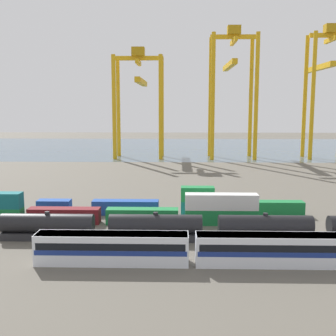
{
  "coord_description": "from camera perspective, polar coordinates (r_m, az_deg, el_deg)",
  "views": [
    {
      "loc": [
        -2.26,
        -71.02,
        19.59
      ],
      "look_at": [
        -5.05,
        33.6,
        4.24
      ],
      "focal_mm": 44.75,
      "sensor_mm": 36.0,
      "label": 1
    }
  ],
  "objects": [
    {
      "name": "shipping_container_3",
      "position": [
        71.19,
        -3.51,
        -6.56
      ],
      "size": [
        12.1,
        2.44,
        2.6
      ],
      "primitive_type": "cube",
      "color": "#197538",
      "rests_on": "ground_plane"
    },
    {
      "name": "harbour_water",
      "position": [
        203.63,
        2.16,
        2.82
      ],
      "size": [
        400.0,
        110.0,
        0.01
      ],
      "primitive_type": "cube",
      "color": "#475B6B",
      "rests_on": "ground_plane"
    },
    {
      "name": "shipping_container_2",
      "position": [
        73.54,
        -13.94,
        -6.31
      ],
      "size": [
        12.1,
        2.44,
        2.6
      ],
      "primitive_type": "cube",
      "color": "maroon",
      "rests_on": "ground_plane"
    },
    {
      "name": "ground_plane",
      "position": [
        112.76,
        2.66,
        -1.67
      ],
      "size": [
        420.0,
        420.0,
        0.0
      ],
      "primitive_type": "plane",
      "color": "#5B564C"
    },
    {
      "name": "shipping_container_7",
      "position": [
        77.52,
        -5.8,
        -5.35
      ],
      "size": [
        12.1,
        2.44,
        2.6
      ],
      "primitive_type": "cube",
      "color": "#1C4299",
      "rests_on": "ground_plane"
    },
    {
      "name": "gantry_crane_central",
      "position": [
        165.49,
        8.73,
        11.81
      ],
      "size": [
        17.48,
        35.53,
        49.33
      ],
      "color": "gold",
      "rests_on": "ground_plane"
    },
    {
      "name": "passenger_train",
      "position": [
        53.28,
        3.28,
        -10.78
      ],
      "size": [
        39.24,
        3.14,
        3.9
      ],
      "color": "silver",
      "rests_on": "ground_plane"
    },
    {
      "name": "gantry_crane_west",
      "position": [
        165.3,
        -3.93,
        10.38
      ],
      "size": [
        18.91,
        36.49,
        41.71
      ],
      "color": "gold",
      "rests_on": "ground_plane"
    },
    {
      "name": "shipping_container_9",
      "position": [
        76.39,
        4.04,
        -3.53
      ],
      "size": [
        6.04,
        2.44,
        2.6
      ],
      "primitive_type": "cube",
      "color": "#197538",
      "rests_on": "shipping_container_8"
    },
    {
      "name": "shipping_container_6",
      "position": [
        80.26,
        -15.22,
        -5.13
      ],
      "size": [
        6.04,
        2.44,
        2.6
      ],
      "primitive_type": "cube",
      "color": "#1C4299",
      "rests_on": "ground_plane"
    },
    {
      "name": "shipping_container_10",
      "position": [
        78.66,
        13.71,
        -5.34
      ],
      "size": [
        12.1,
        2.44,
        2.6
      ],
      "primitive_type": "cube",
      "color": "#197538",
      "rests_on": "ground_plane"
    },
    {
      "name": "shipping_container_8",
      "position": [
        76.97,
        4.02,
        -5.42
      ],
      "size": [
        6.04,
        2.44,
        2.6
      ],
      "primitive_type": "cube",
      "color": "#146066",
      "rests_on": "ground_plane"
    },
    {
      "name": "freight_tank_row",
      "position": [
        63.62,
        13.08,
        -7.96
      ],
      "size": [
        78.09,
        2.76,
        4.22
      ],
      "color": "#232326",
      "rests_on": "ground_plane"
    },
    {
      "name": "gantry_crane_east",
      "position": [
        173.5,
        20.75,
        11.14
      ],
      "size": [
        15.66,
        34.19,
        49.74
      ],
      "color": "gold",
      "rests_on": "ground_plane"
    },
    {
      "name": "shipping_container_5",
      "position": [
        70.65,
        7.29,
        -4.55
      ],
      "size": [
        12.1,
        2.44,
        2.6
      ],
      "primitive_type": "cube",
      "color": "silver",
      "rests_on": "shipping_container_4"
    },
    {
      "name": "shipping_container_4",
      "position": [
        71.28,
        7.25,
        -6.59
      ],
      "size": [
        12.1,
        2.44,
        2.6
      ],
      "primitive_type": "cube",
      "color": "#197538",
      "rests_on": "ground_plane"
    }
  ]
}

